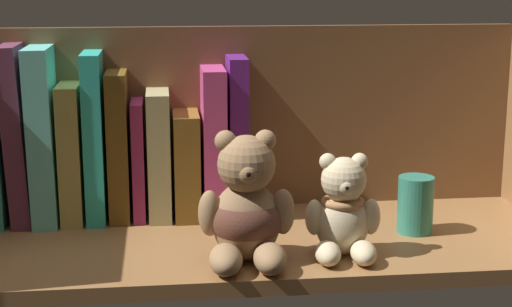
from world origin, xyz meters
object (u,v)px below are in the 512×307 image
(book_4, at_px, (72,152))
(book_8, at_px, (159,154))
(book_3, at_px, (45,134))
(pillar_candle, at_px, (415,204))
(book_11, at_px, (237,136))
(book_7, at_px, (139,159))
(book_1, at_px, (0,147))
(book_2, at_px, (19,134))
(teddy_bear_larger, at_px, (247,211))
(book_5, at_px, (95,136))
(teddy_bear_smaller, at_px, (343,213))
(book_6, at_px, (119,145))
(book_9, at_px, (186,163))
(book_10, at_px, (213,141))

(book_4, distance_m, book_8, 0.12)
(book_3, distance_m, pillar_candle, 0.52)
(book_11, bearing_deg, book_7, 180.00)
(book_1, height_order, book_2, book_2)
(book_2, height_order, teddy_bear_larger, book_2)
(book_1, height_order, book_8, book_1)
(book_1, xyz_separation_m, book_7, (0.19, 0.00, -0.02))
(book_7, relative_size, book_8, 0.93)
(book_5, xyz_separation_m, teddy_bear_larger, (0.19, -0.20, -0.05))
(book_8, distance_m, pillar_candle, 0.36)
(book_1, distance_m, book_4, 0.10)
(book_7, height_order, teddy_bear_smaller, book_7)
(book_2, bearing_deg, teddy_bear_smaller, -25.40)
(book_3, bearing_deg, book_11, 0.00)
(book_1, distance_m, book_7, 0.19)
(teddy_bear_smaller, bearing_deg, book_6, 144.78)
(book_9, height_order, teddy_bear_larger, teddy_bear_larger)
(book_6, bearing_deg, book_1, 180.00)
(book_6, distance_m, pillar_candle, 0.42)
(book_4, distance_m, book_6, 0.07)
(book_11, distance_m, teddy_bear_larger, 0.21)
(teddy_bear_larger, relative_size, pillar_candle, 2.10)
(book_2, xyz_separation_m, book_10, (0.27, 0.00, -0.02))
(book_4, xyz_separation_m, book_11, (0.23, 0.00, 0.02))
(book_7, relative_size, book_11, 0.74)
(book_7, distance_m, teddy_bear_smaller, 0.32)
(book_1, relative_size, teddy_bear_larger, 1.31)
(book_1, xyz_separation_m, book_11, (0.33, 0.00, 0.01))
(book_6, relative_size, teddy_bear_larger, 1.29)
(book_7, xyz_separation_m, teddy_bear_larger, (0.13, -0.20, -0.02))
(book_9, height_order, teddy_bear_smaller, book_9)
(book_2, height_order, book_11, book_2)
(book_3, distance_m, book_11, 0.27)
(book_11, bearing_deg, book_3, 180.00)
(book_2, xyz_separation_m, teddy_bear_smaller, (0.42, -0.20, -0.07))
(book_1, relative_size, book_8, 1.17)
(teddy_bear_smaller, bearing_deg, book_8, 138.55)
(book_9, bearing_deg, book_7, 180.00)
(book_7, bearing_deg, pillar_candle, -17.46)
(book_1, distance_m, teddy_bear_smaller, 0.49)
(book_3, relative_size, teddy_bear_larger, 1.51)
(book_7, distance_m, pillar_candle, 0.39)
(book_2, bearing_deg, book_6, 0.00)
(book_3, bearing_deg, teddy_bear_smaller, -27.40)
(pillar_candle, bearing_deg, teddy_bear_smaller, -145.21)
(book_5, xyz_separation_m, book_8, (0.09, 0.00, -0.03))
(book_1, bearing_deg, book_5, 0.00)
(book_3, height_order, teddy_bear_larger, book_3)
(book_4, distance_m, book_9, 0.16)
(book_10, relative_size, teddy_bear_smaller, 1.65)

